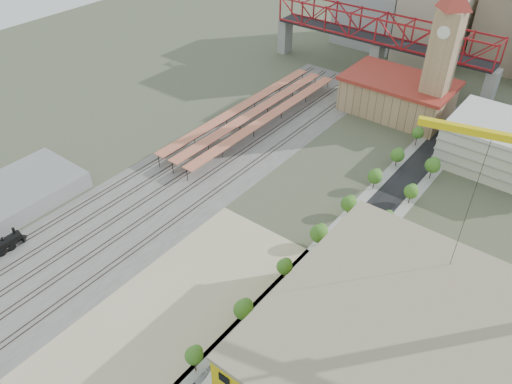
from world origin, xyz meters
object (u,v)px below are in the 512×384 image
Objects in this scene: clock_tower at (445,46)px; site_trailer_b at (260,334)px; car_0 at (204,377)px; construction_building at (397,357)px; site_trailer_c at (284,309)px; site_trailer_d at (327,262)px.

clock_tower is 5.24× the size of site_trailer_b.
clock_tower is 12.46× the size of car_0.
site_trailer_b is (8.00, -106.29, -27.34)m from clock_tower.
clock_tower is at bearing 92.09° from car_0.
construction_building reaches higher than site_trailer_c.
site_trailer_b reaches higher than car_0.
site_trailer_c is (-26.00, 2.14, -7.99)m from construction_building.
site_trailer_c is at bearing 175.29° from construction_building.
site_trailer_b is 2.38× the size of car_0.
car_0 is (-29.00, -20.32, -8.70)m from construction_building.
site_trailer_c reaches higher than site_trailer_d.
site_trailer_c reaches higher than car_0.
clock_tower is 101.90m from site_trailer_c.
construction_building is at bearing -71.22° from clock_tower.
clock_tower reaches higher than site_trailer_d.
site_trailer_b is 8.44m from site_trailer_c.
site_trailer_b is (-26.00, -6.30, -8.05)m from construction_building.
car_0 is (5.00, -120.31, -27.99)m from clock_tower.
clock_tower is 84.83m from site_trailer_d.
site_trailer_c is at bearing 82.10° from car_0.
site_trailer_c is (0.00, 8.44, 0.06)m from site_trailer_b.
car_0 is (-3.00, -22.46, -0.71)m from site_trailer_c.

